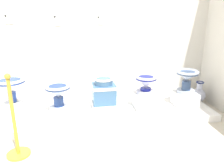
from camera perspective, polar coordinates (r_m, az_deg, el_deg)
The scene contains 17 objects.
wall_back at distance 3.80m, azimuth -3.54°, elevation 16.78°, with size 3.99×0.06×2.96m, color silver.
display_platform at distance 3.56m, azimuth -2.06°, elevation -7.05°, with size 3.32×1.04×0.10m, color white.
plinth_block_slender_white at distance 3.67m, azimuth -23.37°, elevation -5.83°, with size 0.40×0.29×0.13m, color white.
antique_toilet_slender_white at distance 3.55m, azimuth -24.08°, elevation -0.45°, with size 0.42×0.42×0.41m.
plinth_block_squat_floral at distance 3.47m, azimuth -13.05°, elevation -6.72°, with size 0.36×0.36×0.06m, color white.
antique_toilet_squat_floral at distance 3.36m, azimuth -13.40°, elevation -2.13°, with size 0.37×0.37×0.39m.
plinth_block_broad_patterned at distance 3.61m, azimuth -2.02°, elevation -5.20°, with size 0.37×0.37×0.07m, color white.
antique_toilet_broad_patterned at distance 3.53m, azimuth -2.06°, elevation -1.54°, with size 0.36×0.32×0.41m.
plinth_block_tall_cobalt at distance 3.60m, azimuth 8.30°, elevation -4.10°, with size 0.33×0.38×0.22m, color white.
antique_toilet_tall_cobalt at distance 3.50m, azimuth 8.51°, elevation 0.33°, with size 0.34×0.34×0.29m.
plinth_block_central_ornate at distance 3.83m, azimuth 17.80°, elevation -3.56°, with size 0.33×0.35×0.21m, color white.
antique_toilet_central_ornate at distance 3.72m, azimuth 18.30°, elevation 1.49°, with size 0.34×0.34×0.36m.
info_placard_first at distance 3.85m, azimuth -24.50°, elevation 14.66°, with size 0.13×0.01×0.14m.
info_placard_second at distance 3.74m, azimuth -13.59°, elevation 15.35°, with size 0.11×0.01×0.16m.
info_placard_third at distance 3.77m, azimuth -2.92°, elevation 15.79°, with size 0.10×0.01×0.14m.
decorative_vase_spare at distance 4.24m, azimuth 20.91°, elevation -2.49°, with size 0.24×0.24×0.40m.
stanchion_post_near_left at distance 2.76m, azimuth -23.00°, elevation -11.36°, with size 0.26×0.26×0.95m.
Camera 1 is at (1.47, -1.09, 1.55)m, focal length 36.41 mm.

